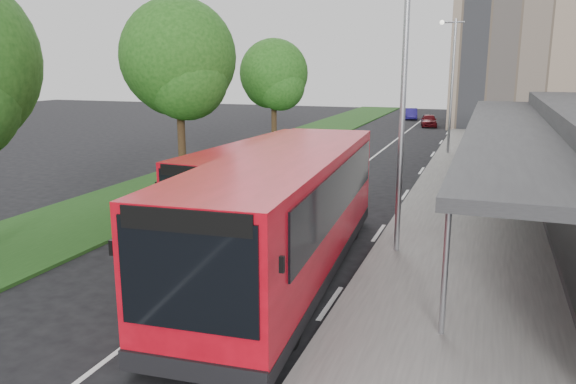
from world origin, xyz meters
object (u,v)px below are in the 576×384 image
at_px(tree_mid, 179,65).
at_px(lamp_post_far, 451,78).
at_px(tree_far, 274,78).
at_px(litter_bin, 465,191).
at_px(car_far, 411,114).
at_px(bollard, 460,155).
at_px(lamp_post_near, 400,93).
at_px(bus_main, 286,214).
at_px(bus_second, 262,180).
at_px(car_near, 429,120).

relative_size(tree_mid, lamp_post_far, 1.06).
relative_size(tree_far, lamp_post_far, 0.90).
bearing_deg(tree_mid, lamp_post_far, 49.32).
relative_size(tree_mid, litter_bin, 9.41).
relative_size(litter_bin, car_far, 0.27).
bearing_deg(bollard, tree_mid, -143.57).
height_order(tree_far, lamp_post_near, lamp_post_near).
relative_size(lamp_post_far, bollard, 8.00).
xyz_separation_m(tree_far, car_far, (5.85, 24.12, -4.08)).
bearing_deg(bus_main, tree_mid, 128.03).
distance_m(bus_second, litter_bin, 8.22).
xyz_separation_m(tree_mid, bus_main, (8.71, -9.73, -3.79)).
distance_m(tree_far, bus_second, 17.82).
bearing_deg(car_far, tree_mid, -107.74).
bearing_deg(litter_bin, tree_far, 136.54).
distance_m(litter_bin, car_far, 36.92).
bearing_deg(bus_second, bollard, 68.08).
height_order(tree_mid, litter_bin, tree_mid).
bearing_deg(bus_main, car_near, 86.74).
height_order(lamp_post_far, car_far, lamp_post_far).
distance_m(bus_main, car_near, 39.18).
bearing_deg(car_near, lamp_post_near, -93.82).
distance_m(tree_mid, car_near, 30.99).
distance_m(bus_second, car_near, 34.04).
xyz_separation_m(tree_far, lamp_post_near, (11.13, -19.05, 0.08)).
bearing_deg(bus_main, litter_bin, 63.05).
height_order(lamp_post_far, litter_bin, lamp_post_far).
bearing_deg(litter_bin, car_near, 98.61).
relative_size(lamp_post_near, bus_second, 0.82).
bearing_deg(bollard, litter_bin, -85.86).
bearing_deg(car_far, lamp_post_near, -91.57).
bearing_deg(bus_main, bollard, 75.76).
height_order(lamp_post_near, bus_main, lamp_post_near).
height_order(litter_bin, bollard, bollard).
distance_m(lamp_post_near, lamp_post_far, 20.00).
bearing_deg(bus_main, bus_second, 114.56).
relative_size(tree_mid, tree_far, 1.18).
xyz_separation_m(bus_main, litter_bin, (4.09, 9.59, -1.08)).
relative_size(lamp_post_far, car_far, 2.36).
bearing_deg(litter_bin, bus_main, -113.12).
bearing_deg(tree_far, car_near, 64.47).
xyz_separation_m(lamp_post_far, bollard, (1.02, -3.98, -4.07)).
bearing_deg(tree_mid, tree_far, 90.00).
distance_m(lamp_post_far, litter_bin, 13.82).
xyz_separation_m(tree_mid, bus_second, (5.89, -4.51, -4.08)).
xyz_separation_m(tree_mid, lamp_post_near, (11.13, -7.05, -0.75)).
xyz_separation_m(bus_second, car_near, (2.44, 33.95, -0.82)).
bearing_deg(car_near, litter_bin, -89.60).
bearing_deg(bus_second, lamp_post_near, -22.95).
bearing_deg(lamp_post_near, tree_mid, 147.64).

